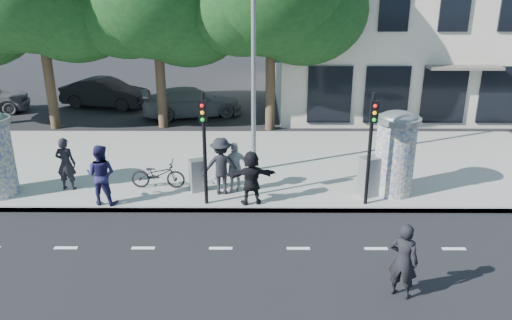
{
  "coord_description": "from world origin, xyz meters",
  "views": [
    {
      "loc": [
        0.96,
        -9.89,
        6.5
      ],
      "look_at": [
        0.9,
        3.5,
        1.67
      ],
      "focal_mm": 35.0,
      "sensor_mm": 36.0,
      "label": 1
    }
  ],
  "objects_px": {
    "traffic_pole_near": "(204,138)",
    "ped_e": "(235,167)",
    "traffic_pole_far": "(371,138)",
    "street_lamp": "(253,36)",
    "man_road": "(403,260)",
    "car_right": "(192,102)",
    "ped_b": "(66,164)",
    "car_mid": "(106,93)",
    "ad_column_right": "(395,151)",
    "ped_c": "(101,175)",
    "cabinet_right": "(370,177)",
    "ped_d": "(221,166)",
    "ped_f": "(251,178)",
    "cabinet_left": "(198,175)",
    "bicycle": "(158,174)"
  },
  "relations": [
    {
      "from": "traffic_pole_near",
      "to": "man_road",
      "type": "height_order",
      "value": "traffic_pole_near"
    },
    {
      "from": "car_mid",
      "to": "traffic_pole_near",
      "type": "bearing_deg",
      "value": -139.18
    },
    {
      "from": "street_lamp",
      "to": "cabinet_left",
      "type": "height_order",
      "value": "street_lamp"
    },
    {
      "from": "car_right",
      "to": "street_lamp",
      "type": "bearing_deg",
      "value": -174.61
    },
    {
      "from": "ped_d",
      "to": "bicycle",
      "type": "relative_size",
      "value": 1.05
    },
    {
      "from": "ped_f",
      "to": "ped_e",
      "type": "bearing_deg",
      "value": -70.04
    },
    {
      "from": "ped_b",
      "to": "man_road",
      "type": "height_order",
      "value": "ped_b"
    },
    {
      "from": "street_lamp",
      "to": "cabinet_right",
      "type": "bearing_deg",
      "value": -31.18
    },
    {
      "from": "ped_b",
      "to": "car_mid",
      "type": "distance_m",
      "value": 11.89
    },
    {
      "from": "man_road",
      "to": "cabinet_left",
      "type": "bearing_deg",
      "value": -15.47
    },
    {
      "from": "traffic_pole_far",
      "to": "ped_b",
      "type": "distance_m",
      "value": 9.5
    },
    {
      "from": "ped_c",
      "to": "ped_d",
      "type": "xyz_separation_m",
      "value": [
        3.52,
        0.77,
        -0.01
      ]
    },
    {
      "from": "traffic_pole_far",
      "to": "ped_b",
      "type": "xyz_separation_m",
      "value": [
        -9.35,
        1.12,
        -1.22
      ]
    },
    {
      "from": "traffic_pole_near",
      "to": "ped_e",
      "type": "height_order",
      "value": "traffic_pole_near"
    },
    {
      "from": "street_lamp",
      "to": "traffic_pole_near",
      "type": "bearing_deg",
      "value": -116.23
    },
    {
      "from": "ped_e",
      "to": "cabinet_left",
      "type": "relative_size",
      "value": 1.56
    },
    {
      "from": "ped_b",
      "to": "ped_f",
      "type": "xyz_separation_m",
      "value": [
        5.91,
        -1.07,
        -0.04
      ]
    },
    {
      "from": "traffic_pole_far",
      "to": "street_lamp",
      "type": "relative_size",
      "value": 0.42
    },
    {
      "from": "street_lamp",
      "to": "ped_e",
      "type": "height_order",
      "value": "street_lamp"
    },
    {
      "from": "ped_d",
      "to": "car_mid",
      "type": "distance_m",
      "value": 13.93
    },
    {
      "from": "traffic_pole_near",
      "to": "street_lamp",
      "type": "relative_size",
      "value": 0.42
    },
    {
      "from": "ad_column_right",
      "to": "ped_e",
      "type": "height_order",
      "value": "ad_column_right"
    },
    {
      "from": "cabinet_left",
      "to": "car_mid",
      "type": "height_order",
      "value": "car_mid"
    },
    {
      "from": "ped_d",
      "to": "ped_c",
      "type": "bearing_deg",
      "value": 7.12
    },
    {
      "from": "ad_column_right",
      "to": "traffic_pole_far",
      "type": "bearing_deg",
      "value": -137.79
    },
    {
      "from": "ped_d",
      "to": "ped_f",
      "type": "distance_m",
      "value": 1.23
    },
    {
      "from": "ped_f",
      "to": "cabinet_left",
      "type": "height_order",
      "value": "ped_f"
    },
    {
      "from": "bicycle",
      "to": "cabinet_right",
      "type": "bearing_deg",
      "value": -93.83
    },
    {
      "from": "cabinet_left",
      "to": "car_right",
      "type": "xyz_separation_m",
      "value": [
        -1.42,
        9.9,
        0.05
      ]
    },
    {
      "from": "man_road",
      "to": "ad_column_right",
      "type": "bearing_deg",
      "value": -70.39
    },
    {
      "from": "man_road",
      "to": "car_right",
      "type": "xyz_separation_m",
      "value": [
        -6.45,
        15.32,
        -0.14
      ]
    },
    {
      "from": "traffic_pole_near",
      "to": "ped_f",
      "type": "height_order",
      "value": "traffic_pole_near"
    },
    {
      "from": "ad_column_right",
      "to": "car_right",
      "type": "xyz_separation_m",
      "value": [
        -7.58,
        10.03,
        -0.82
      ]
    },
    {
      "from": "street_lamp",
      "to": "ped_b",
      "type": "relative_size",
      "value": 4.62
    },
    {
      "from": "ped_b",
      "to": "cabinet_right",
      "type": "relative_size",
      "value": 1.37
    },
    {
      "from": "cabinet_right",
      "to": "car_mid",
      "type": "xyz_separation_m",
      "value": [
        -11.7,
        12.16,
        -0.01
      ]
    },
    {
      "from": "traffic_pole_near",
      "to": "ped_e",
      "type": "distance_m",
      "value": 1.8
    },
    {
      "from": "man_road",
      "to": "bicycle",
      "type": "bearing_deg",
      "value": -9.98
    },
    {
      "from": "street_lamp",
      "to": "car_mid",
      "type": "bearing_deg",
      "value": 129.04
    },
    {
      "from": "cabinet_right",
      "to": "ad_column_right",
      "type": "bearing_deg",
      "value": -6.99
    },
    {
      "from": "ad_column_right",
      "to": "ped_f",
      "type": "xyz_separation_m",
      "value": [
        -4.45,
        -0.85,
        -0.56
      ]
    },
    {
      "from": "cabinet_left",
      "to": "ad_column_right",
      "type": "bearing_deg",
      "value": -24.18
    },
    {
      "from": "ad_column_right",
      "to": "traffic_pole_far",
      "type": "height_order",
      "value": "traffic_pole_far"
    },
    {
      "from": "traffic_pole_near",
      "to": "ped_f",
      "type": "bearing_deg",
      "value": 2.41
    },
    {
      "from": "cabinet_right",
      "to": "ped_f",
      "type": "bearing_deg",
      "value": 164.69
    },
    {
      "from": "ped_b",
      "to": "ped_f",
      "type": "bearing_deg",
      "value": 173.63
    },
    {
      "from": "traffic_pole_near",
      "to": "car_right",
      "type": "relative_size",
      "value": 0.68
    },
    {
      "from": "ped_d",
      "to": "traffic_pole_near",
      "type": "bearing_deg",
      "value": 58.59
    },
    {
      "from": "ad_column_right",
      "to": "ped_c",
      "type": "bearing_deg",
      "value": -174.55
    },
    {
      "from": "street_lamp",
      "to": "cabinet_right",
      "type": "xyz_separation_m",
      "value": [
        3.61,
        -2.18,
        -4.01
      ]
    }
  ]
}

